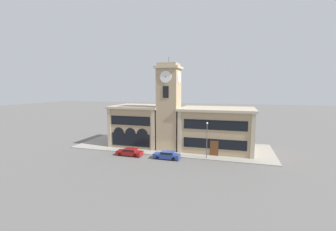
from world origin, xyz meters
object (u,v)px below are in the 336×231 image
Objects in this scene: bollard at (133,149)px; street_lamp at (207,135)px; parked_car_near at (130,152)px; parked_car_mid at (167,155)px.

street_lamp is at bearing 0.85° from bollard.
street_lamp is at bearing -171.43° from parked_car_near.
parked_car_near reaches higher than bollard.
parked_car_mid is 7.67m from bollard.
bollard is (-7.45, 1.81, -0.06)m from parked_car_mid.
street_lamp reaches higher than parked_car_mid.
parked_car_near is 1.03× the size of parked_car_mid.
parked_car_mid is 0.73× the size of street_lamp.
bollard is at bearing -179.15° from street_lamp.
street_lamp is at bearing -162.85° from parked_car_mid.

